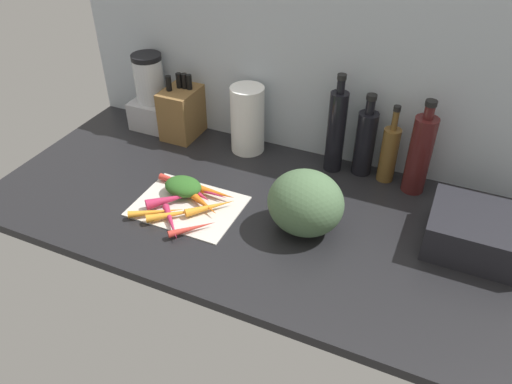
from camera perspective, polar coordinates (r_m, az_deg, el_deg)
ground_plane at (r=156.40cm, az=0.26°, el=-2.09°), size 170.00×80.00×3.00cm
wall_back at (r=171.36cm, az=5.69°, el=13.68°), size 170.00×3.00×60.00cm
cutting_board at (r=156.61cm, az=-7.79°, el=-1.54°), size 32.61×24.40×0.80cm
carrot_0 at (r=158.09cm, az=-6.78°, el=-0.09°), size 12.32×7.27×3.34cm
carrot_1 at (r=154.49cm, az=-6.28°, el=-1.11°), size 15.61×9.57×3.06cm
carrot_2 at (r=148.74cm, az=-9.69°, el=-3.42°), size 12.57×12.97×2.16cm
carrot_3 at (r=156.66cm, az=-9.72°, el=-0.80°), size 13.01×13.66×3.33cm
carrot_4 at (r=151.30cm, az=-9.24°, el=-2.49°), size 14.80×13.06×2.49cm
carrot_5 at (r=152.54cm, az=-5.23°, el=-1.70°), size 12.73×13.47×2.59cm
carrot_6 at (r=165.06cm, az=-9.01°, el=1.22°), size 13.15×2.52×2.19cm
carrot_7 at (r=145.76cm, az=-7.30°, el=-4.14°), size 11.31×11.84×2.10cm
carrot_8 at (r=153.30cm, az=-11.31°, el=-2.25°), size 15.27×11.04×2.17cm
carrot_9 at (r=159.30cm, az=-6.11°, el=0.21°), size 17.69×4.10×2.96cm
carrot_10 at (r=158.06cm, az=-4.90°, el=-0.03°), size 14.66×3.29×2.99cm
carrot_greens_pile at (r=159.88cm, az=-8.34°, el=0.64°), size 12.24×9.42×5.18cm
winter_squash at (r=141.90cm, az=5.69°, el=-1.25°), size 22.04×19.93×19.23cm
knife_block at (r=189.95cm, az=-8.46°, el=9.05°), size 11.78×16.16×24.08cm
blender_appliance at (r=197.11cm, az=-11.88°, el=10.65°), size 14.54×14.54×28.93cm
paper_towel_roll at (r=177.32cm, az=-0.99°, el=8.29°), size 11.92×11.92×24.34cm
bottle_0 at (r=167.10cm, az=9.15°, el=6.95°), size 6.06×6.06×34.48cm
bottle_1 at (r=168.50cm, az=12.37°, el=5.66°), size 6.67×6.67×28.72cm
bottle_2 at (r=167.62cm, az=14.97°, el=4.33°), size 5.63×5.63×26.96cm
bottle_3 at (r=163.16cm, az=18.22°, el=4.18°), size 7.28×7.28×31.74cm
dish_rack at (r=150.51cm, az=24.10°, el=-4.30°), size 27.01×22.78×11.08cm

